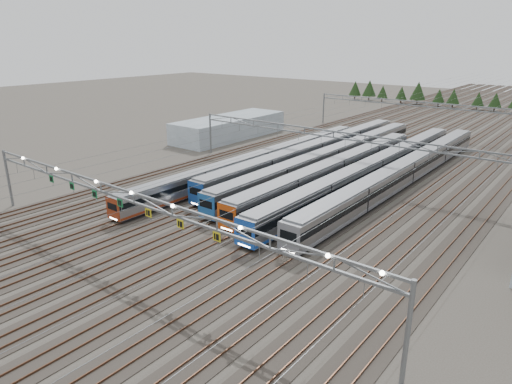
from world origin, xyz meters
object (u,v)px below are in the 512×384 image
Objects in this scene: train_d at (336,170)px; train_e at (374,169)px; gantry_mid at (333,140)px; train_c at (331,158)px; gantry_far at (426,108)px; train_a at (262,161)px; gantry_near at (133,200)px; train_b at (315,152)px; west_shed at (230,127)px; train_f at (405,172)px.

train_d reaches higher than train_e.
train_d is 5.51m from gantry_mid.
gantry_far reaches higher than train_c.
train_a is 19.06m from train_e.
gantry_near is at bearing -72.53° from train_a.
gantry_mid is at bearing 129.35° from train_d.
train_b is 9.81m from gantry_mid.
west_shed reaches higher than train_a.
train_e is at bearing 14.55° from gantry_mid.
train_d is at bearing -135.03° from train_e.
gantry_near is at bearing -90.07° from gantry_mid.
gantry_far is (6.75, 39.25, 4.19)m from train_b.
west_shed is at bearing 156.02° from train_d.
gantry_far reaches higher than train_b.
gantry_mid reaches higher than west_shed.
gantry_mid is 37.90m from west_shed.
train_f is at bearing 20.56° from train_e.
train_c is (9.00, 8.24, 0.20)m from train_a.
gantry_near is (6.70, -45.87, 4.89)m from train_b.
gantry_near reaches higher than train_c.
gantry_near reaches higher than train_b.
west_shed reaches higher than train_d.
train_e is 8.18m from gantry_mid.
train_d is 0.93× the size of gantry_near.
gantry_mid is at bearing -40.45° from train_b.
train_b is 1.10× the size of gantry_mid.
gantry_mid is (6.75, -5.75, 4.19)m from train_b.
gantry_mid is at bearing 21.86° from train_a.
gantry_mid is at bearing -58.89° from train_c.
train_e is at bearing -81.13° from gantry_far.
train_b is 1.18× the size of train_d.
train_b is at bearing 139.55° from gantry_mid.
train_a is 12.91m from gantry_mid.
train_c is at bearing -93.12° from gantry_far.
train_c is 6.08m from gantry_mid.
train_b is 40.04m from gantry_far.
train_a is at bearing -160.53° from train_f.
train_a is at bearing -158.14° from gantry_mid.
west_shed reaches higher than train_f.
train_b is at bearing 98.31° from gantry_near.
train_c is 13.50m from train_f.
gantry_near is at bearing -87.12° from train_c.
gantry_far is at bearing 41.63° from west_shed.
train_d is at bearing 86.48° from gantry_near.
gantry_far is (-2.25, 47.74, 4.22)m from train_d.
gantry_far reaches higher than train_e.
gantry_near is (2.20, -43.85, 4.94)m from train_c.
train_b is 0.98× the size of train_c.
gantry_far is (-11.25, 41.56, 4.26)m from train_f.
west_shed is at bearing 158.44° from gantry_mid.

